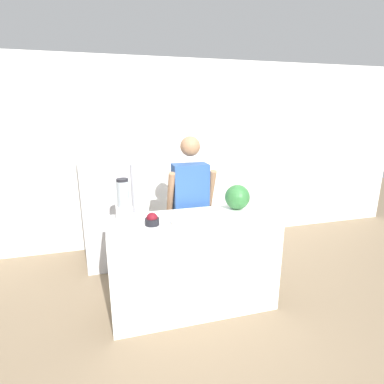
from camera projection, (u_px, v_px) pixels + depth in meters
ground_plane at (202, 324)px, 2.79m from camera, size 14.00×14.00×0.00m
wall_back at (162, 156)px, 4.25m from camera, size 8.00×0.06×2.60m
counter_island at (193, 263)px, 2.95m from camera, size 1.59×0.61×0.93m
refrigerator at (114, 197)px, 3.80m from camera, size 0.72×0.76×1.71m
person at (190, 208)px, 3.37m from camera, size 0.53×0.26×1.66m
cutting_board at (237, 209)px, 3.07m from camera, size 0.39×0.26×0.01m
watermelon at (237, 197)px, 3.02m from camera, size 0.25×0.25×0.25m
bowl_cherries at (152, 220)px, 2.65m from camera, size 0.13×0.13×0.11m
bowl_cream at (178, 221)px, 2.67m from camera, size 0.13×0.13×0.08m
blender at (124, 201)px, 2.78m from camera, size 0.15×0.15×0.38m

